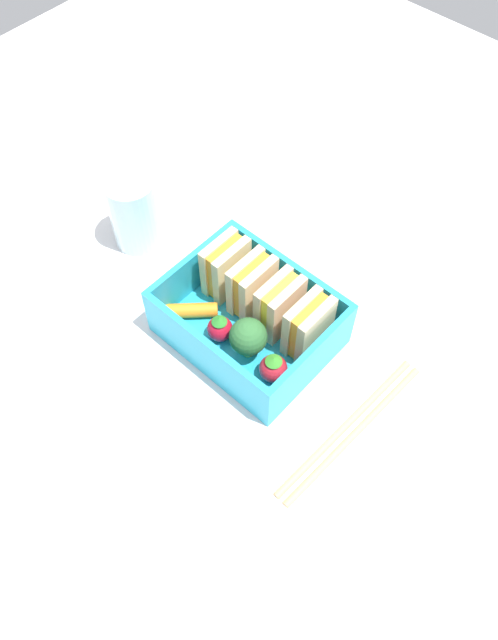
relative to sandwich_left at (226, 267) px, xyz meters
The scene contains 13 objects.
ground_plane 7.72cm from the sandwich_left, 24.33° to the right, with size 120.00×120.00×2.00cm, color silver.
bento_tray 6.73cm from the sandwich_left, 24.33° to the right, with size 15.55×12.16×1.20cm, color #24A4C8.
bento_rim 5.69cm from the sandwich_left, 24.33° to the right, with size 15.55×12.16×4.89cm.
sandwich_left is the anchor object (origin of this frame).
sandwich_center_left 3.44cm from the sandwich_left, ahead, with size 2.54×4.66×6.10cm.
sandwich_center 6.87cm from the sandwich_left, ahead, with size 2.54×4.66×6.10cm.
sandwich_center_right 10.31cm from the sandwich_left, ahead, with size 2.54×4.66×6.10cm.
carrot_stick_far_left 5.49cm from the sandwich_left, 91.99° to the right, with size 1.45×1.45×5.34cm, color orange.
strawberry_far_left 6.26cm from the sandwich_left, 52.50° to the right, with size 2.46×2.46×3.06cm.
broccoli_floret 8.20cm from the sandwich_left, 32.38° to the right, with size 3.53×3.53×4.64cm.
strawberry_left 11.34cm from the sandwich_left, 24.49° to the right, with size 2.60×2.60×3.20cm.
chopstick_pair 19.34cm from the sandwich_left, 11.13° to the right, with size 2.68×18.26×0.70cm.
drinking_glass 12.04cm from the sandwich_left, behind, with size 5.19×5.19×8.40cm, color silver.
Camera 1 is at (21.70, -23.99, 51.98)cm, focal length 35.00 mm.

